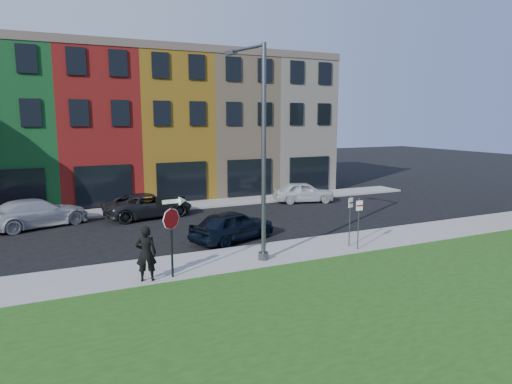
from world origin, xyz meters
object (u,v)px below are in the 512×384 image
sedan_near (233,225)px  stop_sign (171,220)px  man (146,254)px  street_lamp (260,154)px

sedan_near → stop_sign: bearing=114.8°
man → street_lamp: 5.70m
man → street_lamp: size_ratio=0.23×
sedan_near → street_lamp: 4.90m
man → stop_sign: bearing=-167.2°
street_lamp → stop_sign: bearing=176.5°
man → street_lamp: street_lamp is taller
man → sedan_near: (4.84, 3.97, -0.36)m
stop_sign → sedan_near: size_ratio=0.62×
stop_sign → man: 1.42m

